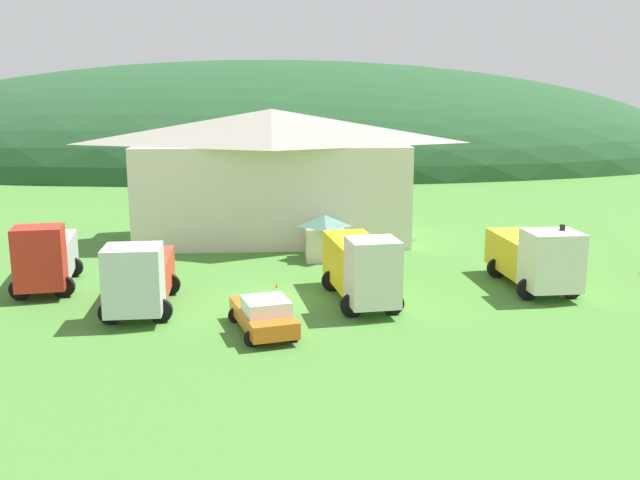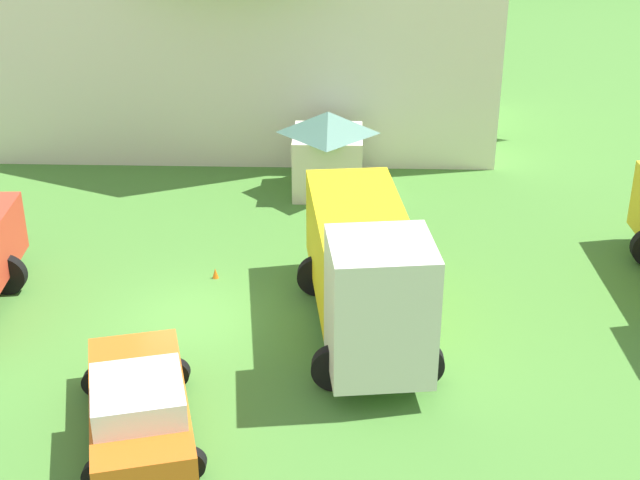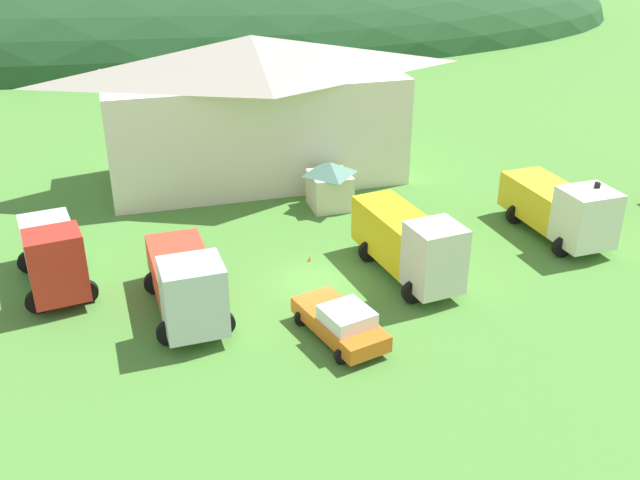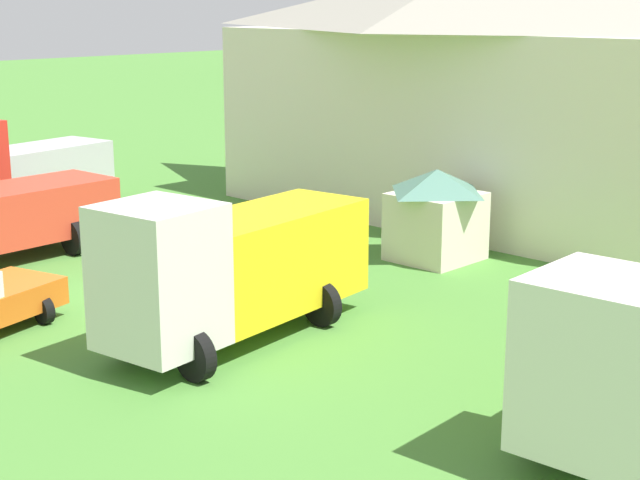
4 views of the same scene
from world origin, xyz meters
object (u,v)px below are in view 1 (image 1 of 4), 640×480
(service_pickup_orange, at_px, (264,314))
(tow_truck_silver, at_px, (140,276))
(traffic_light_east, at_px, (561,253))
(heavy_rig_striped, at_px, (535,256))
(depot_building, at_px, (272,173))
(traffic_cone_near_pickup, at_px, (277,288))
(play_shed_cream, at_px, (324,236))
(crane_truck_red, at_px, (46,256))
(flatbed_truck_yellow, at_px, (361,266))

(service_pickup_orange, bearing_deg, tow_truck_silver, -135.92)
(traffic_light_east, bearing_deg, service_pickup_orange, -163.50)
(traffic_light_east, bearing_deg, heavy_rig_striped, 110.93)
(heavy_rig_striped, bearing_deg, service_pickup_orange, -69.56)
(depot_building, relative_size, traffic_cone_near_pickup, 33.22)
(play_shed_cream, relative_size, crane_truck_red, 0.39)
(crane_truck_red, height_order, flatbed_truck_yellow, crane_truck_red)
(heavy_rig_striped, bearing_deg, traffic_light_east, 18.08)
(crane_truck_red, bearing_deg, depot_building, 125.76)
(service_pickup_orange, xyz_separation_m, traffic_light_east, (14.95, 4.43, 1.52))
(heavy_rig_striped, relative_size, service_pickup_orange, 1.43)
(depot_building, relative_size, flatbed_truck_yellow, 2.60)
(traffic_light_east, bearing_deg, depot_building, 133.42)
(crane_truck_red, distance_m, tow_truck_silver, 7.12)
(traffic_light_east, relative_size, traffic_cone_near_pickup, 6.36)
(flatbed_truck_yellow, xyz_separation_m, heavy_rig_striped, (9.52, 1.87, -0.11))
(tow_truck_silver, distance_m, traffic_cone_near_pickup, 7.66)
(tow_truck_silver, xyz_separation_m, service_pickup_orange, (5.92, -3.58, -0.89))
(crane_truck_red, xyz_separation_m, traffic_light_east, (26.56, -3.42, 0.58))
(traffic_light_east, bearing_deg, crane_truck_red, 172.66)
(depot_building, height_order, traffic_cone_near_pickup, depot_building)
(play_shed_cream, height_order, tow_truck_silver, tow_truck_silver)
(crane_truck_red, height_order, traffic_light_east, traffic_light_east)
(play_shed_cream, distance_m, traffic_light_east, 14.63)
(tow_truck_silver, height_order, heavy_rig_striped, tow_truck_silver)
(heavy_rig_striped, bearing_deg, traffic_cone_near_pickup, -97.18)
(depot_building, height_order, crane_truck_red, depot_building)
(crane_truck_red, distance_m, service_pickup_orange, 14.05)
(depot_building, relative_size, play_shed_cream, 7.00)
(service_pickup_orange, bearing_deg, traffic_light_east, 91.70)
(traffic_light_east, bearing_deg, traffic_cone_near_pickup, 169.12)
(play_shed_cream, bearing_deg, traffic_light_east, -39.04)
(play_shed_cream, distance_m, service_pickup_orange, 14.11)
(crane_truck_red, height_order, tow_truck_silver, crane_truck_red)
(heavy_rig_striped, xyz_separation_m, traffic_cone_near_pickup, (-13.68, 1.03, -1.76))
(heavy_rig_striped, bearing_deg, depot_building, -137.35)
(play_shed_cream, distance_m, traffic_cone_near_pickup, 7.25)
(flatbed_truck_yellow, distance_m, traffic_light_east, 10.19)
(depot_building, bearing_deg, crane_truck_red, -135.21)
(heavy_rig_striped, relative_size, traffic_cone_near_pickup, 12.36)
(play_shed_cream, xyz_separation_m, service_pickup_orange, (-3.61, -13.63, -0.63))
(tow_truck_silver, height_order, service_pickup_orange, tow_truck_silver)
(heavy_rig_striped, relative_size, traffic_light_east, 1.94)
(play_shed_cream, bearing_deg, heavy_rig_striped, -34.97)
(depot_building, relative_size, tow_truck_silver, 2.63)
(depot_building, bearing_deg, heavy_rig_striped, -44.50)
(tow_truck_silver, bearing_deg, traffic_cone_near_pickup, 116.17)
(flatbed_truck_yellow, xyz_separation_m, traffic_cone_near_pickup, (-4.16, 2.90, -1.87))
(service_pickup_orange, distance_m, traffic_cone_near_pickup, 7.26)
(depot_building, distance_m, heavy_rig_striped, 19.68)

